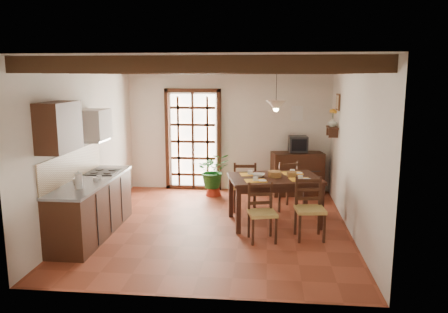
# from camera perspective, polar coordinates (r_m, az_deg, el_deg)

# --- Properties ---
(ground_plane) EXTENTS (5.00, 5.00, 0.00)m
(ground_plane) POSITION_cam_1_polar(r_m,az_deg,el_deg) (7.65, -1.05, -9.04)
(ground_plane) COLOR brown
(room_shell) EXTENTS (4.52, 5.02, 2.81)m
(room_shell) POSITION_cam_1_polar(r_m,az_deg,el_deg) (7.25, -1.10, 4.62)
(room_shell) COLOR silver
(room_shell) RESTS_ON ground_plane
(ceiling_beams) EXTENTS (4.50, 4.34, 0.20)m
(ceiling_beams) POSITION_cam_1_polar(r_m,az_deg,el_deg) (7.21, -1.13, 11.55)
(ceiling_beams) COLOR black
(ceiling_beams) RESTS_ON room_shell
(french_door) EXTENTS (1.26, 0.11, 2.32)m
(french_door) POSITION_cam_1_polar(r_m,az_deg,el_deg) (9.84, -4.05, 2.41)
(french_door) COLOR white
(french_door) RESTS_ON ground_plane
(kitchen_counter) EXTENTS (0.64, 2.25, 1.38)m
(kitchen_counter) POSITION_cam_1_polar(r_m,az_deg,el_deg) (7.43, -16.87, -6.26)
(kitchen_counter) COLOR #341B10
(kitchen_counter) RESTS_ON ground_plane
(upper_cabinet) EXTENTS (0.35, 0.80, 0.70)m
(upper_cabinet) POSITION_cam_1_polar(r_m,az_deg,el_deg) (6.58, -20.78, 3.64)
(upper_cabinet) COLOR #341B10
(upper_cabinet) RESTS_ON room_shell
(range_hood) EXTENTS (0.38, 0.60, 0.54)m
(range_hood) POSITION_cam_1_polar(r_m,az_deg,el_deg) (7.72, -16.47, 3.94)
(range_hood) COLOR white
(range_hood) RESTS_ON room_shell
(counter_items) EXTENTS (0.50, 1.43, 0.25)m
(counter_items) POSITION_cam_1_polar(r_m,az_deg,el_deg) (7.39, -16.80, -2.45)
(counter_items) COLOR black
(counter_items) RESTS_ON kitchen_counter
(dining_table) EXTENTS (1.72, 1.30, 0.83)m
(dining_table) POSITION_cam_1_polar(r_m,az_deg,el_deg) (7.64, 6.61, -3.44)
(dining_table) COLOR black
(dining_table) RESTS_ON ground_plane
(chair_near_left) EXTENTS (0.50, 0.48, 0.91)m
(chair_near_left) POSITION_cam_1_polar(r_m,az_deg,el_deg) (6.94, 4.97, -8.66)
(chair_near_left) COLOR tan
(chair_near_left) RESTS_ON ground_plane
(chair_near_right) EXTENTS (0.49, 0.48, 0.97)m
(chair_near_right) POSITION_cam_1_polar(r_m,az_deg,el_deg) (7.13, 11.09, -8.13)
(chair_near_right) COLOR tan
(chair_near_right) RESTS_ON ground_plane
(chair_far_left) EXTENTS (0.48, 0.46, 0.97)m
(chair_far_left) POSITION_cam_1_polar(r_m,az_deg,el_deg) (8.41, 2.71, -5.06)
(chair_far_left) COLOR tan
(chair_far_left) RESTS_ON ground_plane
(chair_far_right) EXTENTS (0.59, 0.58, 0.97)m
(chair_far_right) POSITION_cam_1_polar(r_m,az_deg,el_deg) (8.57, 7.83, -4.84)
(chair_far_right) COLOR tan
(chair_far_right) RESTS_ON ground_plane
(table_setting) EXTENTS (1.12, 0.75, 0.10)m
(table_setting) POSITION_cam_1_polar(r_m,az_deg,el_deg) (7.59, 6.65, -1.80)
(table_setting) COLOR yellow
(table_setting) RESTS_ON dining_table
(table_bowl) EXTENTS (0.25, 0.25, 0.05)m
(table_bowl) POSITION_cam_1_polar(r_m,az_deg,el_deg) (7.60, 4.52, -2.44)
(table_bowl) COLOR white
(table_bowl) RESTS_ON dining_table
(sideboard) EXTENTS (1.17, 0.70, 0.93)m
(sideboard) POSITION_cam_1_polar(r_m,az_deg,el_deg) (9.64, 9.51, -2.19)
(sideboard) COLOR #341B10
(sideboard) RESTS_ON ground_plane
(crt_tv) EXTENTS (0.42, 0.39, 0.33)m
(crt_tv) POSITION_cam_1_polar(r_m,az_deg,el_deg) (9.51, 9.64, 1.64)
(crt_tv) COLOR black
(crt_tv) RESTS_ON sideboard
(fuse_box) EXTENTS (0.25, 0.03, 0.32)m
(fuse_box) POSITION_cam_1_polar(r_m,az_deg,el_deg) (9.70, 9.53, 5.58)
(fuse_box) COLOR white
(fuse_box) RESTS_ON room_shell
(plant_pot) EXTENTS (0.34, 0.34, 0.21)m
(plant_pot) POSITION_cam_1_polar(r_m,az_deg,el_deg) (9.47, -1.40, -4.48)
(plant_pot) COLOR maroon
(plant_pot) RESTS_ON ground_plane
(potted_plant) EXTENTS (2.19, 2.05, 1.97)m
(potted_plant) POSITION_cam_1_polar(r_m,az_deg,el_deg) (9.36, -1.41, -1.76)
(potted_plant) COLOR #144C19
(potted_plant) RESTS_ON ground_plane
(wall_shelf) EXTENTS (0.20, 0.42, 0.20)m
(wall_shelf) POSITION_cam_1_polar(r_m,az_deg,el_deg) (8.92, 13.96, 3.45)
(wall_shelf) COLOR #341B10
(wall_shelf) RESTS_ON room_shell
(shelf_vase) EXTENTS (0.15, 0.15, 0.15)m
(shelf_vase) POSITION_cam_1_polar(r_m,az_deg,el_deg) (8.90, 14.00, 4.34)
(shelf_vase) COLOR #B2BFB2
(shelf_vase) RESTS_ON wall_shelf
(shelf_flowers) EXTENTS (0.14, 0.14, 0.36)m
(shelf_flowers) POSITION_cam_1_polar(r_m,az_deg,el_deg) (8.88, 14.06, 5.67)
(shelf_flowers) COLOR yellow
(shelf_flowers) RESTS_ON shelf_vase
(framed_picture) EXTENTS (0.03, 0.32, 0.32)m
(framed_picture) POSITION_cam_1_polar(r_m,az_deg,el_deg) (8.88, 14.65, 6.89)
(framed_picture) COLOR brown
(framed_picture) RESTS_ON room_shell
(pendant_lamp) EXTENTS (0.36, 0.36, 0.84)m
(pendant_lamp) POSITION_cam_1_polar(r_m,az_deg,el_deg) (7.53, 6.82, 6.77)
(pendant_lamp) COLOR black
(pendant_lamp) RESTS_ON room_shell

